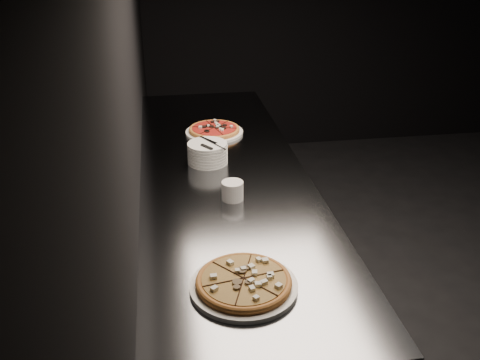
{
  "coord_description": "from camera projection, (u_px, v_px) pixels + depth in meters",
  "views": [
    {
      "loc": [
        -2.39,
        -2.18,
        1.94
      ],
      "look_at": [
        -2.08,
        -0.18,
        0.96
      ],
      "focal_mm": 40.0,
      "sensor_mm": 36.0,
      "label": 1
    }
  ],
  "objects": [
    {
      "name": "ramekin",
      "position": [
        233.0,
        190.0,
        2.16
      ],
      "size": [
        0.09,
        0.09,
        0.08
      ],
      "color": "silver",
      "rests_on": "counter"
    },
    {
      "name": "counter",
      "position": [
        224.0,
        256.0,
        2.62
      ],
      "size": [
        0.74,
        2.44,
        0.92
      ],
      "color": "slate",
      "rests_on": "floor"
    },
    {
      "name": "pizza_tomato",
      "position": [
        214.0,
        130.0,
        2.84
      ],
      "size": [
        0.33,
        0.33,
        0.04
      ],
      "rotation": [
        0.0,
        0.0,
        -0.25
      ],
      "color": "white",
      "rests_on": "counter"
    },
    {
      "name": "plate_stack",
      "position": [
        208.0,
        153.0,
        2.48
      ],
      "size": [
        0.18,
        0.18,
        0.1
      ],
      "color": "white",
      "rests_on": "counter"
    },
    {
      "name": "pizza_mushroom",
      "position": [
        244.0,
        283.0,
        1.64
      ],
      "size": [
        0.34,
        0.34,
        0.04
      ],
      "rotation": [
        0.0,
        0.0,
        0.18
      ],
      "color": "white",
      "rests_on": "counter"
    },
    {
      "name": "cutlery",
      "position": [
        209.0,
        144.0,
        2.45
      ],
      "size": [
        0.09,
        0.19,
        0.01
      ],
      "rotation": [
        0.0,
        0.0,
        0.6
      ],
      "color": "silver",
      "rests_on": "plate_stack"
    },
    {
      "name": "wall_left",
      "position": [
        131.0,
        70.0,
        2.16
      ],
      "size": [
        0.02,
        5.0,
        2.8
      ],
      "primitive_type": "cube",
      "color": "black",
      "rests_on": "floor"
    }
  ]
}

